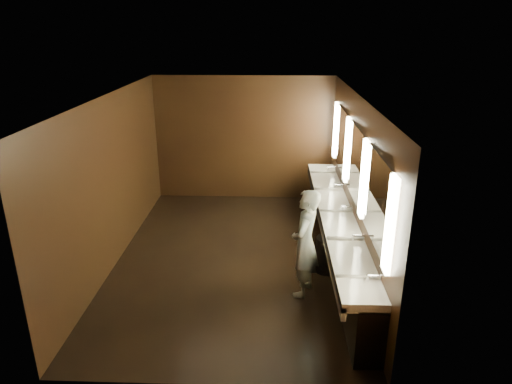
% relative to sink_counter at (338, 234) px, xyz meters
% --- Properties ---
extents(floor, '(6.00, 6.00, 0.00)m').
position_rel_sink_counter_xyz_m(floor, '(-1.79, 0.00, -0.50)').
color(floor, black).
rests_on(floor, ground).
extents(ceiling, '(4.00, 6.00, 0.02)m').
position_rel_sink_counter_xyz_m(ceiling, '(-1.79, 0.00, 2.30)').
color(ceiling, '#2D2D2B').
rests_on(ceiling, wall_back).
extents(wall_back, '(4.00, 0.02, 2.80)m').
position_rel_sink_counter_xyz_m(wall_back, '(-1.79, 3.00, 0.90)').
color(wall_back, black).
rests_on(wall_back, floor).
extents(wall_front, '(4.00, 0.02, 2.80)m').
position_rel_sink_counter_xyz_m(wall_front, '(-1.79, -3.00, 0.90)').
color(wall_front, black).
rests_on(wall_front, floor).
extents(wall_left, '(0.02, 6.00, 2.80)m').
position_rel_sink_counter_xyz_m(wall_left, '(-3.79, 0.00, 0.90)').
color(wall_left, black).
rests_on(wall_left, floor).
extents(wall_right, '(0.02, 6.00, 2.80)m').
position_rel_sink_counter_xyz_m(wall_right, '(0.21, 0.00, 0.90)').
color(wall_right, black).
rests_on(wall_right, floor).
extents(sink_counter, '(0.55, 5.40, 1.01)m').
position_rel_sink_counter_xyz_m(sink_counter, '(0.00, 0.00, 0.00)').
color(sink_counter, black).
rests_on(sink_counter, floor).
extents(mirror_band, '(0.06, 5.03, 1.15)m').
position_rel_sink_counter_xyz_m(mirror_band, '(0.19, -0.00, 1.25)').
color(mirror_band, '#FFF7C6').
rests_on(mirror_band, wall_right).
extents(person, '(0.58, 0.71, 1.66)m').
position_rel_sink_counter_xyz_m(person, '(-0.65, -1.05, 0.34)').
color(person, '#81A8C1').
rests_on(person, floor).
extents(trash_bin, '(0.45, 0.45, 0.60)m').
position_rel_sink_counter_xyz_m(trash_bin, '(-0.22, -0.39, -0.19)').
color(trash_bin, black).
rests_on(trash_bin, floor).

